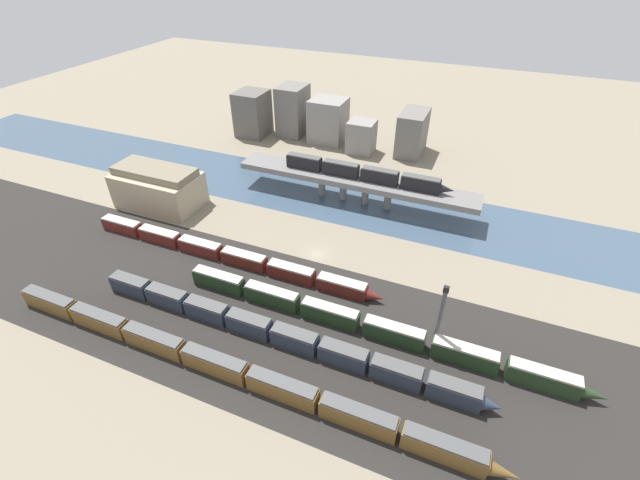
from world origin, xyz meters
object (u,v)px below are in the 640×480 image
at_px(train_on_bridge, 364,173).
at_px(train_yard_mid, 276,333).
at_px(signal_tower, 439,318).
at_px(warehouse_building, 158,187).
at_px(train_yard_near, 221,366).
at_px(train_yard_far, 367,325).
at_px(train_yard_outer, 227,255).

relative_size(train_on_bridge, train_yard_mid, 0.59).
bearing_deg(signal_tower, train_yard_mid, -160.49).
distance_m(train_on_bridge, warehouse_building, 58.46).
bearing_deg(train_yard_near, train_yard_far, 42.34).
bearing_deg(train_on_bridge, warehouse_building, -157.09).
bearing_deg(signal_tower, train_yard_outer, 171.49).
height_order(train_on_bridge, train_yard_far, train_on_bridge).
bearing_deg(train_yard_mid, train_yard_outer, 141.78).
height_order(train_on_bridge, train_yard_outer, train_on_bridge).
bearing_deg(train_yard_near, train_yard_outer, 120.84).
xyz_separation_m(train_yard_near, train_yard_mid, (5.56, 10.55, -0.02)).
relative_size(train_yard_near, train_yard_mid, 1.20).
distance_m(train_yard_near, train_yard_mid, 11.93).
xyz_separation_m(train_on_bridge, warehouse_building, (-53.71, -22.70, -4.19)).
bearing_deg(train_yard_near, warehouse_building, 138.37).
xyz_separation_m(train_yard_near, signal_tower, (33.90, 20.59, 5.79)).
relative_size(train_yard_mid, train_yard_far, 0.99).
xyz_separation_m(train_on_bridge, signal_tower, (29.24, -45.71, -1.82)).
xyz_separation_m(train_yard_mid, signal_tower, (28.34, 10.04, 5.81)).
bearing_deg(train_yard_mid, signal_tower, 19.51).
relative_size(train_yard_far, train_yard_outer, 1.07).
bearing_deg(train_on_bridge, train_yard_far, -70.79).
height_order(train_yard_near, train_yard_mid, train_yard_near).
bearing_deg(signal_tower, warehouse_building, 164.50).
height_order(train_yard_far, train_yard_outer, train_yard_far).
bearing_deg(train_yard_outer, train_on_bridge, 60.59).
relative_size(train_yard_mid, signal_tower, 5.26).
distance_m(train_yard_outer, warehouse_building, 35.92).
bearing_deg(warehouse_building, train_yard_far, -19.18).
xyz_separation_m(train_yard_near, train_yard_far, (21.07, 19.20, -0.02)).
xyz_separation_m(train_yard_outer, signal_tower, (50.72, -7.59, 6.10)).
bearing_deg(train_on_bridge, train_yard_outer, -119.41).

